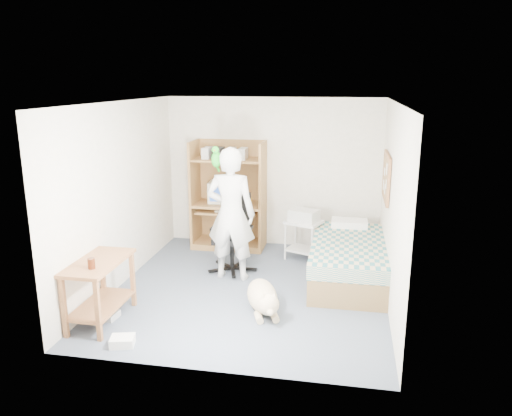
{
  "coord_description": "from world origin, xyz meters",
  "views": [
    {
      "loc": [
        1.23,
        -6.18,
        2.78
      ],
      "look_at": [
        0.01,
        0.38,
        1.05
      ],
      "focal_mm": 35.0,
      "sensor_mm": 36.0,
      "label": 1
    }
  ],
  "objects_px": {
    "bed": "(348,260)",
    "printer_cart": "(303,234)",
    "side_desk": "(100,282)",
    "office_chair": "(233,243)",
    "dog": "(263,297)",
    "computer_hutch": "(229,199)",
    "person": "(231,214)"
  },
  "relations": [
    {
      "from": "bed",
      "to": "printer_cart",
      "type": "distance_m",
      "value": 1.01
    },
    {
      "from": "side_desk",
      "to": "office_chair",
      "type": "relative_size",
      "value": 0.88
    },
    {
      "from": "side_desk",
      "to": "dog",
      "type": "relative_size",
      "value": 0.92
    },
    {
      "from": "computer_hutch",
      "to": "dog",
      "type": "xyz_separation_m",
      "value": [
        0.98,
        -2.34,
        -0.64
      ]
    },
    {
      "from": "printer_cart",
      "to": "bed",
      "type": "bearing_deg",
      "value": -24.7
    },
    {
      "from": "bed",
      "to": "dog",
      "type": "distance_m",
      "value": 1.59
    },
    {
      "from": "bed",
      "to": "person",
      "type": "bearing_deg",
      "value": -171.85
    },
    {
      "from": "side_desk",
      "to": "dog",
      "type": "height_order",
      "value": "side_desk"
    },
    {
      "from": "person",
      "to": "printer_cart",
      "type": "relative_size",
      "value": 2.97
    },
    {
      "from": "office_chair",
      "to": "printer_cart",
      "type": "relative_size",
      "value": 1.79
    },
    {
      "from": "person",
      "to": "bed",
      "type": "bearing_deg",
      "value": -170.45
    },
    {
      "from": "office_chair",
      "to": "printer_cart",
      "type": "distance_m",
      "value": 1.18
    },
    {
      "from": "bed",
      "to": "person",
      "type": "relative_size",
      "value": 1.07
    },
    {
      "from": "person",
      "to": "dog",
      "type": "xyz_separation_m",
      "value": [
        0.63,
        -0.99,
        -0.76
      ]
    },
    {
      "from": "office_chair",
      "to": "bed",
      "type": "bearing_deg",
      "value": -1.18
    },
    {
      "from": "bed",
      "to": "printer_cart",
      "type": "height_order",
      "value": "bed"
    },
    {
      "from": "computer_hutch",
      "to": "office_chair",
      "type": "bearing_deg",
      "value": -73.8
    },
    {
      "from": "side_desk",
      "to": "person",
      "type": "distance_m",
      "value": 2.04
    },
    {
      "from": "bed",
      "to": "office_chair",
      "type": "height_order",
      "value": "office_chair"
    },
    {
      "from": "side_desk",
      "to": "office_chair",
      "type": "distance_m",
      "value": 2.22
    },
    {
      "from": "office_chair",
      "to": "dog",
      "type": "bearing_deg",
      "value": -61.02
    },
    {
      "from": "office_chair",
      "to": "dog",
      "type": "xyz_separation_m",
      "value": [
        0.68,
        -1.3,
        -0.22
      ]
    },
    {
      "from": "computer_hutch",
      "to": "dog",
      "type": "relative_size",
      "value": 1.66
    },
    {
      "from": "office_chair",
      "to": "person",
      "type": "relative_size",
      "value": 0.6
    },
    {
      "from": "person",
      "to": "printer_cart",
      "type": "height_order",
      "value": "person"
    },
    {
      "from": "computer_hutch",
      "to": "printer_cart",
      "type": "distance_m",
      "value": 1.42
    },
    {
      "from": "person",
      "to": "dog",
      "type": "height_order",
      "value": "person"
    },
    {
      "from": "side_desk",
      "to": "printer_cart",
      "type": "height_order",
      "value": "side_desk"
    },
    {
      "from": "printer_cart",
      "to": "office_chair",
      "type": "bearing_deg",
      "value": -126.16
    },
    {
      "from": "computer_hutch",
      "to": "person",
      "type": "height_order",
      "value": "person"
    },
    {
      "from": "person",
      "to": "computer_hutch",
      "type": "bearing_deg",
      "value": -74.06
    },
    {
      "from": "printer_cart",
      "to": "computer_hutch",
      "type": "bearing_deg",
      "value": -176.36
    }
  ]
}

